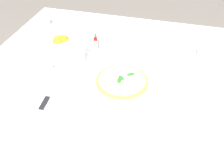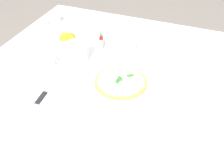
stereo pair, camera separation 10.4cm
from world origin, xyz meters
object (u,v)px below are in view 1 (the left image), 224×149
Objects in this scene: hot_sauce_bottle at (95,42)px; dinner_knife at (39,112)px; menu_card at (159,32)px; pepper_shaker at (95,40)px; salt_shaker at (96,46)px; coffee_cup_far_right at (44,23)px; napkin_folded at (40,114)px; coffee_cup_near_right at (125,46)px; coffee_cup_near_left at (44,67)px; citrus_bowl at (61,43)px; pizza_plate at (122,83)px; pizza at (122,81)px; coffee_cup_left_edge at (205,54)px; water_glass_back_corner at (77,55)px.

dinner_knife is at bearing -5.57° from hot_sauce_bottle.
hot_sauce_bottle is at bearing -33.56° from menu_card.
salt_shaker is at bearing 19.65° from pepper_shaker.
coffee_cup_far_right is 2.31× the size of pepper_shaker.
napkin_folded is 0.84m from menu_card.
coffee_cup_near_right is 0.16m from hot_sauce_bottle.
coffee_cup_near_left reaches higher than napkin_folded.
citrus_bowl is 0.19m from salt_shaker.
pepper_shaker is at bearing 71.89° from coffee_cup_far_right.
citrus_bowl is (-0.50, -0.13, 0.00)m from dinner_knife.
pepper_shaker is (-0.01, -0.17, -0.00)m from coffee_cup_near_right.
pizza_plate is 0.38m from dinner_knife.
pepper_shaker is (-0.07, 0.17, -0.00)m from citrus_bowl.
coffee_cup_far_right reaches higher than pepper_shaker.
pizza is 0.38m from napkin_folded.
coffee_cup_near_left is 0.30m from salt_shaker.
hot_sauce_bottle is at bearing 173.56° from napkin_folded.
coffee_cup_left_edge is 1.57× the size of menu_card.
coffee_cup_far_right is at bearing -108.11° from pepper_shaker.
coffee_cup_near_right is 0.87× the size of citrus_bowl.
hot_sauce_bottle reaches higher than salt_shaker.
coffee_cup_far_right is at bearing -125.64° from pizza_plate.
coffee_cup_left_edge is 0.56m from salt_shaker.
pizza_plate is 0.73m from coffee_cup_far_right.
pizza is 0.28m from water_glass_back_corner.
napkin_folded is (0.69, 0.33, -0.02)m from coffee_cup_far_right.
pizza_plate is 2.53× the size of coffee_cup_left_edge.
pizza is 1.76× the size of coffee_cup_near_left.
water_glass_back_corner is 0.38m from napkin_folded.
coffee_cup_near_right is 1.00× the size of coffee_cup_far_right.
pizza is 1.19× the size of dinner_knife.
pepper_shaker is at bearing 174.83° from napkin_folded.
coffee_cup_near_right is 0.66× the size of dinner_knife.
menu_card is at bearing 94.74° from coffee_cup_far_right.
coffee_cup_far_right is 0.77m from dinner_knife.
menu_card is at bearing 167.84° from pizza_plate.
coffee_cup_near_right is at bearing -87.17° from coffee_cup_left_edge.
menu_card reaches higher than napkin_folded.
dinner_knife is at bearing -44.56° from pizza_plate.
coffee_cup_near_left is at bearing -48.60° from coffee_cup_near_right.
salt_shaker and pepper_shaker have the same top height.
dinner_knife is (0.00, 0.00, 0.01)m from napkin_folded.
napkin_folded is at bearing -20.64° from coffee_cup_near_right.
water_glass_back_corner reaches higher than napkin_folded.
coffee_cup_far_right is 0.43m from salt_shaker.
coffee_cup_near_right and pepper_shaker have the same top height.
coffee_cup_near_left is 1.02× the size of coffee_cup_far_right.
coffee_cup_near_right reaches higher than dinner_knife.
pizza is at bearing 10.62° from coffee_cup_near_right.
pizza_plate is at bearing 37.52° from hot_sauce_bottle.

